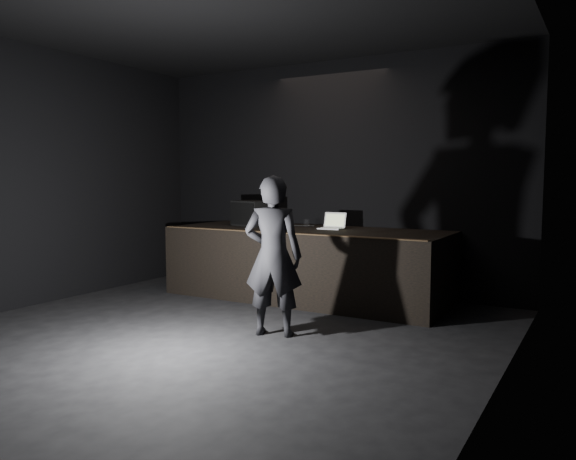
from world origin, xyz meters
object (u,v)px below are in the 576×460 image
Objects in this scene: stage_riser at (307,263)px; laptop at (333,225)px; stage_monitor at (252,213)px; person at (273,256)px; beer_can at (259,221)px.

laptop is (0.31, 0.21, 0.56)m from stage_riser.
laptop is at bearing 22.62° from stage_monitor.
person reaches higher than stage_riser.
stage_riser is 2.28× the size of person.
laptop is at bearing 34.73° from stage_riser.
stage_riser is at bearing -146.81° from laptop.
beer_can is at bearing -177.43° from stage_riser.
stage_monitor is at bearing 175.98° from stage_riser.
stage_riser is 1.00m from beer_can.
stage_riser is 22.66× the size of beer_can.
stage_monitor reaches higher than laptop.
stage_riser is 1.21m from stage_monitor.
stage_monitor is 1.31m from laptop.
laptop is 0.19× the size of person.
person is (1.39, -1.86, -0.21)m from beer_can.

